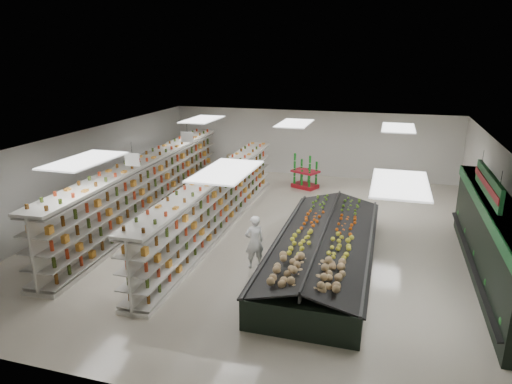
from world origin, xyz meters
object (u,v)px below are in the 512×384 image
(gondola_center, at_px, (217,204))
(soda_endcap, at_px, (305,173))
(produce_island, at_px, (324,248))
(shopper_background, at_px, (230,170))
(shopper_main, at_px, (254,242))
(gondola_left, at_px, (149,189))

(gondola_center, height_order, soda_endcap, gondola_center)
(produce_island, distance_m, shopper_background, 8.58)
(gondola_center, height_order, produce_island, gondola_center)
(soda_endcap, xyz_separation_m, shopper_main, (0.07, -8.31, 0.08))
(gondola_left, xyz_separation_m, gondola_center, (2.97, -0.69, -0.09))
(soda_endcap, relative_size, shopper_main, 0.92)
(produce_island, bearing_deg, gondola_center, 156.32)
(gondola_center, relative_size, shopper_background, 7.51)
(shopper_main, xyz_separation_m, shopper_background, (-3.36, 7.50, -0.02))
(gondola_left, bearing_deg, gondola_center, -16.10)
(gondola_center, height_order, shopper_main, gondola_center)
(produce_island, bearing_deg, gondola_left, 160.67)
(shopper_main, relative_size, shopper_background, 1.02)
(produce_island, xyz_separation_m, shopper_main, (-1.88, -0.71, 0.26))
(soda_endcap, bearing_deg, produce_island, -75.62)
(shopper_main, bearing_deg, gondola_center, -87.71)
(soda_endcap, height_order, shopper_main, shopper_main)
(gondola_center, bearing_deg, produce_island, -24.56)
(produce_island, height_order, soda_endcap, soda_endcap)
(gondola_left, height_order, shopper_background, gondola_left)
(soda_endcap, height_order, shopper_background, shopper_background)
(gondola_center, distance_m, shopper_main, 3.21)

